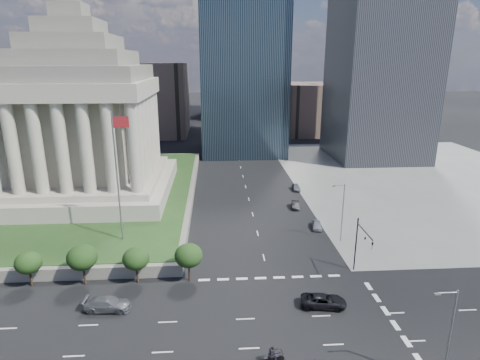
{
  "coord_description": "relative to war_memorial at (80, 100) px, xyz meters",
  "views": [
    {
      "loc": [
        -7.21,
        -35.05,
        28.99
      ],
      "look_at": [
        -4.13,
        12.75,
        14.66
      ],
      "focal_mm": 30.0,
      "sensor_mm": 36.0,
      "label": 1
    }
  ],
  "objects": [
    {
      "name": "midrise_glass",
      "position": [
        36.0,
        47.0,
        8.6
      ],
      "size": [
        26.0,
        26.0,
        60.0
      ],
      "primitive_type": "cube",
      "color": "black",
      "rests_on": "ground"
    },
    {
      "name": "sidewalk_ne",
      "position": [
        80.0,
        12.0,
        -21.38
      ],
      "size": [
        68.0,
        90.0,
        0.03
      ],
      "primitive_type": "cube",
      "color": "slate",
      "rests_on": "ground"
    },
    {
      "name": "flagpole",
      "position": [
        12.17,
        -24.0,
        -8.29
      ],
      "size": [
        2.52,
        0.24,
        20.0
      ],
      "color": "slate",
      "rests_on": "plaza_lawn"
    },
    {
      "name": "building_filler_ne",
      "position": [
        66.0,
        82.0,
        -11.4
      ],
      "size": [
        20.0,
        30.0,
        20.0
      ],
      "primitive_type": "cube",
      "color": "brown",
      "rests_on": "ground"
    },
    {
      "name": "plaza_lawn",
      "position": [
        -11.0,
        2.0,
        -19.55
      ],
      "size": [
        64.0,
        68.0,
        0.1
      ],
      "primitive_type": "cube",
      "color": "#223E19",
      "rests_on": "plaza_terrace"
    },
    {
      "name": "motorcycle_trail",
      "position": [
        32.0,
        -50.41,
        -20.38
      ],
      "size": [
        2.84,
        1.24,
        2.05
      ],
      "primitive_type": null,
      "rotation": [
        0.0,
        0.0,
        0.18
      ],
      "color": "black",
      "rests_on": "ground"
    },
    {
      "name": "street_lamp_north",
      "position": [
        47.33,
        -23.0,
        -15.74
      ],
      "size": [
        2.13,
        0.22,
        10.0
      ],
      "color": "slate",
      "rests_on": "ground"
    },
    {
      "name": "traffic_signal_ne",
      "position": [
        46.5,
        -34.3,
        -16.15
      ],
      "size": [
        0.3,
        5.74,
        8.0
      ],
      "color": "black",
      "rests_on": "ground"
    },
    {
      "name": "building_filler_nw",
      "position": [
        4.0,
        82.0,
        -7.4
      ],
      "size": [
        24.0,
        30.0,
        28.0
      ],
      "primitive_type": "cube",
      "color": "brown",
      "rests_on": "ground"
    },
    {
      "name": "parked_sedan_near",
      "position": [
        44.82,
        -17.57,
        -20.72
      ],
      "size": [
        2.24,
        4.22,
        1.37
      ],
      "primitive_type": "imported",
      "rotation": [
        0.0,
        0.0,
        -0.16
      ],
      "color": "#969A9E",
      "rests_on": "ground"
    },
    {
      "name": "suv_grey",
      "position": [
        13.55,
        -40.16,
        -20.58
      ],
      "size": [
        2.64,
        5.8,
        1.65
      ],
      "primitive_type": "imported",
      "rotation": [
        0.0,
        0.0,
        1.51
      ],
      "color": "#505357",
      "rests_on": "ground"
    },
    {
      "name": "parked_sedan_far",
      "position": [
        45.5,
        4.65,
        -20.69
      ],
      "size": [
        1.81,
        4.2,
        1.41
      ],
      "primitive_type": "imported",
      "rotation": [
        0.0,
        0.0,
        -0.04
      ],
      "color": "#595B61",
      "rests_on": "ground"
    },
    {
      "name": "war_memorial",
      "position": [
        0.0,
        0.0,
        0.0
      ],
      "size": [
        34.0,
        34.0,
        39.0
      ],
      "primitive_type": null,
      "color": "#9D9584",
      "rests_on": "plaza_lawn"
    },
    {
      "name": "pickup_truck",
      "position": [
        39.75,
        -41.11,
        -20.63
      ],
      "size": [
        3.3,
        5.84,
        1.54
      ],
      "primitive_type": "imported",
      "rotation": [
        0.0,
        0.0,
        1.43
      ],
      "color": "black",
      "rests_on": "ground"
    },
    {
      "name": "tree_row",
      "position": [
        -1.5,
        -34.0,
        -18.4
      ],
      "size": [
        53.0,
        4.0,
        6.0
      ],
      "primitive_type": null,
      "color": "black",
      "rests_on": "ground"
    },
    {
      "name": "ground",
      "position": [
        34.0,
        52.0,
        -21.4
      ],
      "size": [
        500.0,
        500.0,
        0.0
      ],
      "primitive_type": "plane",
      "color": "black",
      "rests_on": "ground"
    },
    {
      "name": "parked_sedan_mid",
      "position": [
        43.0,
        -7.05,
        -20.74
      ],
      "size": [
        1.91,
        4.13,
        1.31
      ],
      "primitive_type": "imported",
      "rotation": [
        0.0,
        0.0,
        -0.13
      ],
      "color": "black",
      "rests_on": "ground"
    },
    {
      "name": "plaza_terrace",
      "position": [
        -11.0,
        2.0,
        -20.5
      ],
      "size": [
        66.0,
        70.0,
        1.8
      ],
      "primitive_type": "cube",
      "color": "#666358",
      "rests_on": "ground"
    },
    {
      "name": "street_lamp_south",
      "position": [
        47.33,
        -54.0,
        -15.74
      ],
      "size": [
        2.13,
        0.22,
        10.0
      ],
      "color": "slate",
      "rests_on": "ground"
    }
  ]
}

